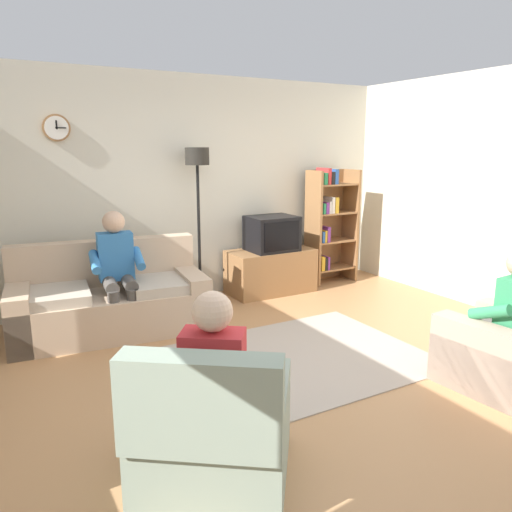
{
  "coord_description": "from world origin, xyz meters",
  "views": [
    {
      "loc": [
        -2.24,
        -3.1,
        1.86
      ],
      "look_at": [
        -0.06,
        0.77,
        0.88
      ],
      "focal_mm": 34.91,
      "sensor_mm": 36.0,
      "label": 1
    }
  ],
  "objects_px": {
    "person_in_right_armchair": "(505,312)",
    "bookshelf": "(328,222)",
    "tv": "(272,233)",
    "person_on_couch": "(117,266)",
    "tv_stand": "(271,271)",
    "floor_lamp": "(198,182)",
    "armchair_near_bookshelf": "(512,353)",
    "armchair_near_window": "(215,434)",
    "person_in_left_armchair": "(217,375)",
    "couch": "(110,302)"
  },
  "relations": [
    {
      "from": "person_in_right_armchair",
      "to": "bookshelf",
      "type": "bearing_deg",
      "value": 77.43
    },
    {
      "from": "tv",
      "to": "person_on_couch",
      "type": "distance_m",
      "value": 2.14
    },
    {
      "from": "tv_stand",
      "to": "bookshelf",
      "type": "height_order",
      "value": "bookshelf"
    },
    {
      "from": "person_on_couch",
      "to": "person_in_right_armchair",
      "type": "bearing_deg",
      "value": -48.01
    },
    {
      "from": "floor_lamp",
      "to": "armchair_near_bookshelf",
      "type": "bearing_deg",
      "value": -69.74
    },
    {
      "from": "armchair_near_window",
      "to": "person_on_couch",
      "type": "xyz_separation_m",
      "value": [
        0.13,
        2.56,
        0.41
      ]
    },
    {
      "from": "tv",
      "to": "person_in_left_armchair",
      "type": "xyz_separation_m",
      "value": [
        -2.16,
        -2.97,
        -0.17
      ]
    },
    {
      "from": "bookshelf",
      "to": "armchair_near_window",
      "type": "distance_m",
      "value": 4.5
    },
    {
      "from": "couch",
      "to": "floor_lamp",
      "type": "height_order",
      "value": "floor_lamp"
    },
    {
      "from": "person_on_couch",
      "to": "tv",
      "type": "bearing_deg",
      "value": 12.9
    },
    {
      "from": "couch",
      "to": "armchair_near_window",
      "type": "xyz_separation_m",
      "value": [
        -0.06,
        -2.67,
        -0.02
      ]
    },
    {
      "from": "bookshelf",
      "to": "couch",
      "type": "bearing_deg",
      "value": -171.54
    },
    {
      "from": "bookshelf",
      "to": "armchair_near_window",
      "type": "xyz_separation_m",
      "value": [
        -3.18,
        -3.14,
        -0.55
      ]
    },
    {
      "from": "tv_stand",
      "to": "floor_lamp",
      "type": "bearing_deg",
      "value": 174.03
    },
    {
      "from": "armchair_near_window",
      "to": "armchair_near_bookshelf",
      "type": "height_order",
      "value": "same"
    },
    {
      "from": "tv_stand",
      "to": "person_in_left_armchair",
      "type": "relative_size",
      "value": 0.98
    },
    {
      "from": "tv_stand",
      "to": "tv",
      "type": "bearing_deg",
      "value": -90.0
    },
    {
      "from": "tv_stand",
      "to": "armchair_near_window",
      "type": "relative_size",
      "value": 0.93
    },
    {
      "from": "couch",
      "to": "tv_stand",
      "type": "relative_size",
      "value": 1.81
    },
    {
      "from": "couch",
      "to": "person_on_couch",
      "type": "distance_m",
      "value": 0.41
    },
    {
      "from": "couch",
      "to": "person_on_couch",
      "type": "xyz_separation_m",
      "value": [
        0.07,
        -0.11,
        0.39
      ]
    },
    {
      "from": "tv_stand",
      "to": "person_in_right_armchair",
      "type": "distance_m",
      "value": 3.13
    },
    {
      "from": "tv",
      "to": "armchair_near_window",
      "type": "bearing_deg",
      "value": -126.06
    },
    {
      "from": "tv",
      "to": "person_in_left_armchair",
      "type": "distance_m",
      "value": 3.68
    },
    {
      "from": "armchair_near_bookshelf",
      "to": "person_in_left_armchair",
      "type": "distance_m",
      "value": 2.46
    },
    {
      "from": "armchair_near_window",
      "to": "person_in_left_armchair",
      "type": "distance_m",
      "value": 0.33
    },
    {
      "from": "person_on_couch",
      "to": "armchair_near_window",
      "type": "bearing_deg",
      "value": -92.97
    },
    {
      "from": "armchair_near_window",
      "to": "couch",
      "type": "bearing_deg",
      "value": 88.72
    },
    {
      "from": "couch",
      "to": "person_in_right_armchair",
      "type": "height_order",
      "value": "person_in_right_armchair"
    },
    {
      "from": "tv",
      "to": "armchair_near_bookshelf",
      "type": "xyz_separation_m",
      "value": [
        0.27,
        -3.17,
        -0.49
      ]
    },
    {
      "from": "tv",
      "to": "floor_lamp",
      "type": "distance_m",
      "value": 1.17
    },
    {
      "from": "floor_lamp",
      "to": "person_on_couch",
      "type": "height_order",
      "value": "floor_lamp"
    },
    {
      "from": "tv_stand",
      "to": "person_in_left_armchair",
      "type": "bearing_deg",
      "value": -125.84
    },
    {
      "from": "tv_stand",
      "to": "bookshelf",
      "type": "relative_size",
      "value": 0.7
    },
    {
      "from": "bookshelf",
      "to": "person_in_right_armchair",
      "type": "xyz_separation_m",
      "value": [
        -0.71,
        -3.17,
        -0.23
      ]
    },
    {
      "from": "tv",
      "to": "floor_lamp",
      "type": "relative_size",
      "value": 0.32
    },
    {
      "from": "couch",
      "to": "floor_lamp",
      "type": "relative_size",
      "value": 1.07
    },
    {
      "from": "person_on_couch",
      "to": "person_in_left_armchair",
      "type": "xyz_separation_m",
      "value": [
        -0.08,
        -2.49,
        -0.09
      ]
    },
    {
      "from": "tv",
      "to": "person_in_left_armchair",
      "type": "bearing_deg",
      "value": -126.07
    },
    {
      "from": "tv_stand",
      "to": "armchair_near_window",
      "type": "distance_m",
      "value": 3.78
    },
    {
      "from": "bookshelf",
      "to": "person_in_left_armchair",
      "type": "bearing_deg",
      "value": -135.59
    },
    {
      "from": "person_in_left_armchair",
      "to": "person_on_couch",
      "type": "bearing_deg",
      "value": 88.14
    },
    {
      "from": "armchair_near_window",
      "to": "person_in_right_armchair",
      "type": "relative_size",
      "value": 1.06
    },
    {
      "from": "couch",
      "to": "armchair_near_window",
      "type": "distance_m",
      "value": 2.67
    },
    {
      "from": "tv",
      "to": "couch",
      "type": "bearing_deg",
      "value": -170.33
    },
    {
      "from": "floor_lamp",
      "to": "person_on_couch",
      "type": "relative_size",
      "value": 1.49
    },
    {
      "from": "couch",
      "to": "person_in_right_armchair",
      "type": "xyz_separation_m",
      "value": [
        2.41,
        -2.71,
        0.29
      ]
    },
    {
      "from": "armchair_near_bookshelf",
      "to": "person_on_couch",
      "type": "xyz_separation_m",
      "value": [
        -2.35,
        2.69,
        0.41
      ]
    },
    {
      "from": "armchair_near_window",
      "to": "person_in_left_armchair",
      "type": "bearing_deg",
      "value": 54.15
    },
    {
      "from": "tv_stand",
      "to": "floor_lamp",
      "type": "height_order",
      "value": "floor_lamp"
    }
  ]
}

